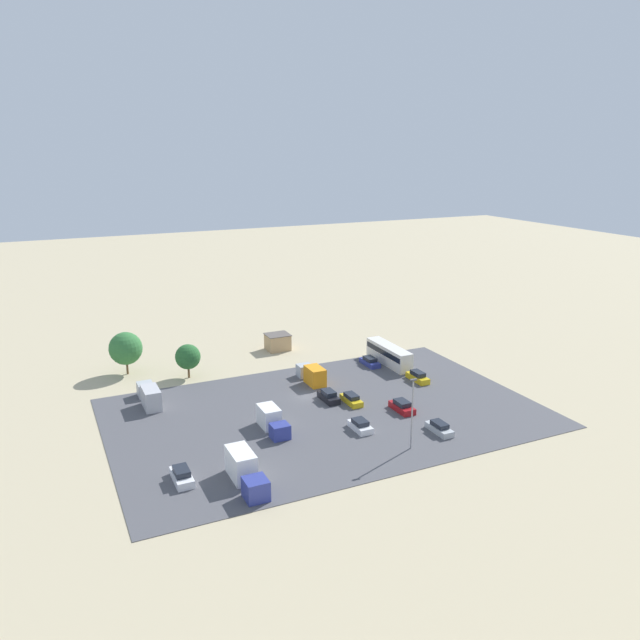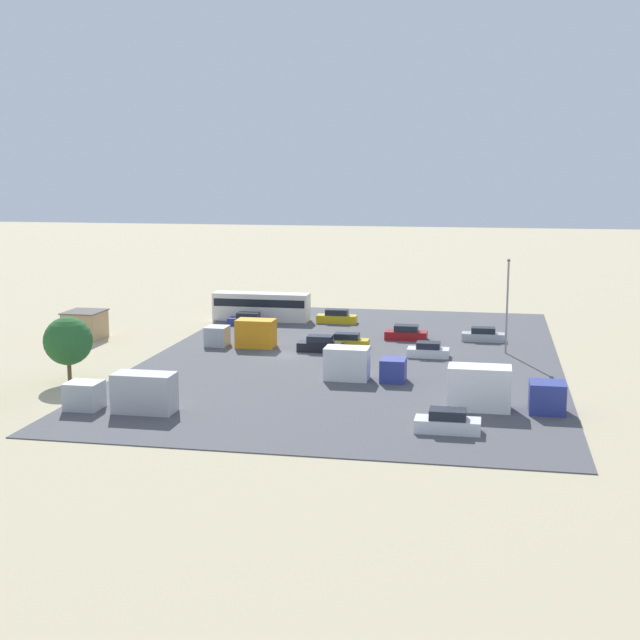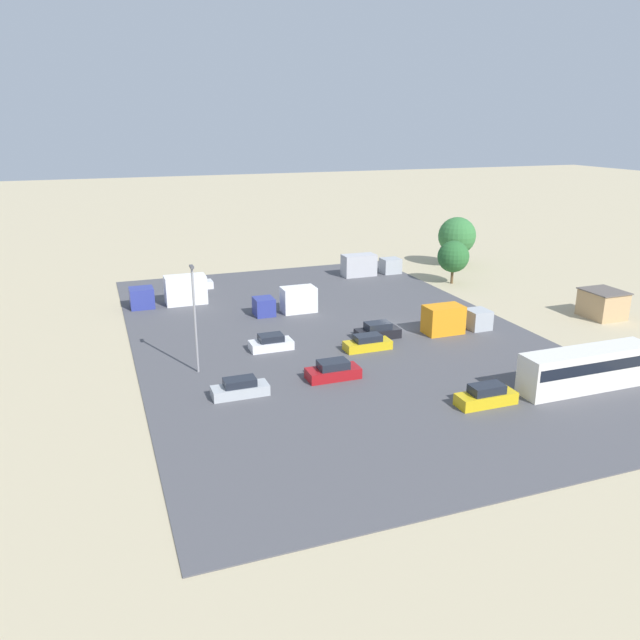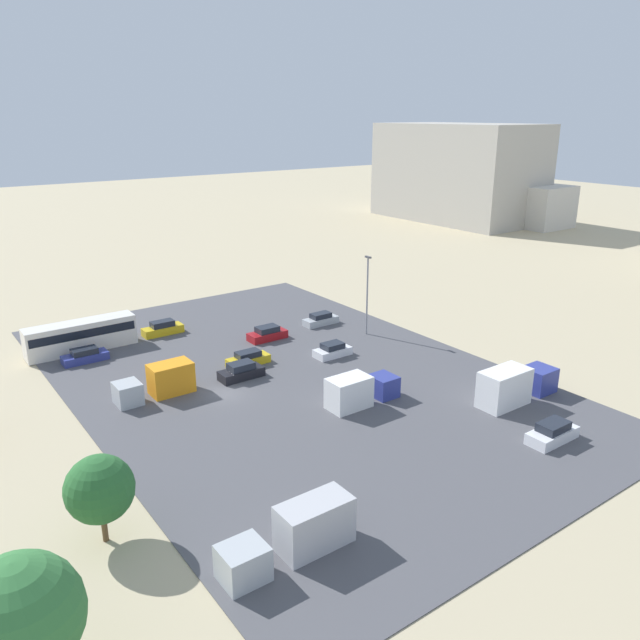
# 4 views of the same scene
# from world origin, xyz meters

# --- Properties ---
(ground_plane) EXTENTS (400.00, 400.00, 0.00)m
(ground_plane) POSITION_xyz_m (0.00, 0.00, 0.00)
(ground_plane) COLOR tan
(parking_lot_surface) EXTENTS (61.10, 39.39, 0.08)m
(parking_lot_surface) POSITION_xyz_m (0.00, 6.83, 0.04)
(parking_lot_surface) COLOR #4C4C51
(parking_lot_surface) RESTS_ON ground
(bus) EXTENTS (2.60, 11.76, 3.36)m
(bus) POSITION_xyz_m (-19.40, -7.66, 1.89)
(bus) COLOR silver
(bus) RESTS_ON ground
(parked_car_0) EXTENTS (1.88, 4.64, 1.47)m
(parked_car_0) POSITION_xyz_m (-15.93, -8.37, 0.69)
(parked_car_0) COLOR navy
(parked_car_0) RESTS_ON ground
(parked_car_1) EXTENTS (1.91, 4.47, 1.63)m
(parked_car_1) POSITION_xyz_m (-2.31, 2.93, 0.76)
(parked_car_1) COLOR black
(parked_car_1) RESTS_ON ground
(parked_car_2) EXTENTS (1.98, 4.55, 1.58)m
(parked_car_2) POSITION_xyz_m (-10.40, 10.91, 0.74)
(parked_car_2) COLOR maroon
(parked_car_2) RESTS_ON ground
(parked_car_3) EXTENTS (1.97, 4.63, 1.64)m
(parked_car_3) POSITION_xyz_m (23.42, 17.08, 0.76)
(parked_car_3) COLOR silver
(parked_car_3) RESTS_ON ground
(parked_car_4) EXTENTS (1.75, 4.55, 1.47)m
(parked_car_4) POSITION_xyz_m (-5.00, 5.26, 0.69)
(parked_car_4) COLOR gold
(parked_car_4) RESTS_ON ground
(parked_car_5) EXTENTS (1.96, 4.09, 1.48)m
(parked_car_5) POSITION_xyz_m (-1.76, 13.92, 0.70)
(parked_car_5) COLOR silver
(parked_car_5) RESTS_ON ground
(parked_car_6) EXTENTS (1.73, 4.77, 1.65)m
(parked_car_6) POSITION_xyz_m (-19.25, 1.72, 0.77)
(parked_car_6) COLOR gold
(parked_car_6) RESTS_ON ground
(parked_car_7) EXTENTS (1.72, 4.52, 1.47)m
(parked_car_7) POSITION_xyz_m (-11.12, 19.13, 0.69)
(parked_car_7) COLOR #ADB2B7
(parked_car_7) RESTS_ON ground
(parked_truck_0) EXTENTS (2.41, 7.11, 2.87)m
(parked_truck_0) POSITION_xyz_m (9.09, 8.71, 1.39)
(parked_truck_0) COLOR navy
(parked_truck_0) RESTS_ON ground
(parked_truck_1) EXTENTS (2.40, 7.27, 2.91)m
(parked_truck_1) POSITION_xyz_m (-3.24, -5.21, 1.41)
(parked_truck_1) COLOR #ADB2B7
(parked_truck_1) RESTS_ON ground
(parked_truck_2) EXTENTS (2.55, 8.86, 3.38)m
(parked_truck_2) POSITION_xyz_m (16.90, 20.58, 1.63)
(parked_truck_2) COLOR navy
(parked_truck_2) RESTS_ON ground
(parked_truck_3) EXTENTS (2.32, 8.58, 3.04)m
(parked_truck_3) POSITION_xyz_m (22.59, -7.25, 1.47)
(parked_truck_3) COLOR #ADB2B7
(parked_truck_3) RESTS_ON ground
(tree_near_shed) EXTENTS (4.21, 4.21, 5.80)m
(tree_near_shed) POSITION_xyz_m (14.55, -16.03, 3.69)
(tree_near_shed) COLOR brown
(tree_near_shed) RESTS_ON ground
(tree_apron_mid) EXTENTS (5.57, 5.57, 7.37)m
(tree_apron_mid) POSITION_xyz_m (23.60, -22.19, 4.58)
(tree_apron_mid) COLOR brown
(tree_apron_mid) RESTS_ON ground
(light_pole_lot_centre) EXTENTS (0.90, 0.28, 9.48)m
(light_pole_lot_centre) POSITION_xyz_m (-5.03, 21.44, 5.26)
(light_pole_lot_centre) COLOR gray
(light_pole_lot_centre) RESTS_ON ground
(horizon_terminal_block) EXTENTS (39.46, 21.46, 22.82)m
(horizon_terminal_block) POSITION_xyz_m (-57.65, 94.39, 11.41)
(horizon_terminal_block) COLOR #ADA89E
(horizon_terminal_block) RESTS_ON ground
(horizon_hangar_block) EXTENTS (37.88, 12.03, 9.48)m
(horizon_hangar_block) POSITION_xyz_m (-51.64, 101.64, 4.74)
(horizon_hangar_block) COLOR beige
(horizon_hangar_block) RESTS_ON ground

